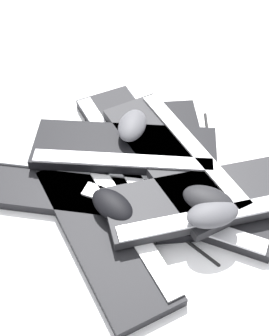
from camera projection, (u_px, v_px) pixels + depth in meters
The scene contains 14 objects.
ground_plane at pixel (135, 179), 1.12m from camera, with size 3.20×3.20×0.00m, color white.
keyboard_0 at pixel (105, 232), 1.00m from camera, with size 0.42×0.42×0.03m.
keyboard_1 at pixel (179, 203), 1.06m from camera, with size 0.19×0.45×0.03m.
keyboard_2 at pixel (176, 163), 1.14m from camera, with size 0.46×0.30×0.03m.
keyboard_3 at pixel (134, 146), 1.18m from camera, with size 0.42×0.41×0.03m.
keyboard_4 at pixel (67, 186), 1.09m from camera, with size 0.21×0.46×0.03m.
keyboard_5 at pixel (206, 200), 1.02m from camera, with size 0.36×0.45×0.03m.
keyboard_6 at pixel (173, 157), 1.11m from camera, with size 0.42×0.42×0.03m.
keyboard_7 at pixel (125, 149), 1.13m from camera, with size 0.24×0.46×0.03m.
mouse_0 at pixel (113, 205), 1.01m from camera, with size 0.11×0.07×0.04m, color black.
mouse_1 at pixel (132, 125), 1.13m from camera, with size 0.11×0.07×0.04m, color #4C4C51.
mouse_2 at pixel (213, 214), 0.95m from camera, with size 0.11×0.07×0.04m, color #4C4C51.
mouse_3 at pixel (208, 200), 0.98m from camera, with size 0.11×0.07×0.04m, color black.
cable_0 at pixel (236, 178), 1.12m from camera, with size 0.33×0.34×0.01m.
Camera 1 is at (0.70, 0.21, 0.85)m, focal length 50.00 mm.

